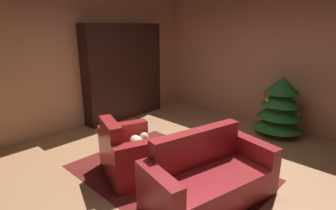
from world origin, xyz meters
name	(u,v)px	position (x,y,z in m)	size (l,w,h in m)	color
ground_plane	(175,167)	(0.00, 0.00, 0.00)	(6.99, 6.99, 0.00)	#B27E54
wall_back	(266,61)	(0.00, 2.94, 1.38)	(5.48, 0.06, 2.76)	tan
wall_left	(79,62)	(-2.71, 0.00, 1.38)	(0.06, 5.95, 2.76)	tan
area_rug	(169,173)	(0.05, -0.19, 0.00)	(2.72, 2.02, 0.01)	maroon
bookshelf_unit	(129,74)	(-2.46, 1.10, 1.03)	(0.33, 2.01, 2.16)	black
armchair_red	(130,155)	(-0.35, -0.58, 0.31)	(1.16, 1.05, 0.87)	maroon
couch_red	(208,179)	(0.84, -0.31, 0.30)	(1.11, 1.81, 0.86)	maroon
coffee_table	(176,148)	(0.08, -0.07, 0.39)	(0.67, 0.67, 0.43)	black
book_stack_on_table	(175,141)	(0.05, -0.06, 0.47)	(0.21, 0.15, 0.09)	#378A41
bottle_on_table	(186,142)	(0.26, -0.06, 0.53)	(0.07, 0.07, 0.26)	navy
decorated_tree	(280,106)	(0.62, 2.39, 0.60)	(0.93, 0.93, 1.19)	brown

